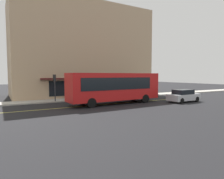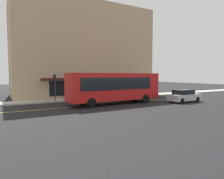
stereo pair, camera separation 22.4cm
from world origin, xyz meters
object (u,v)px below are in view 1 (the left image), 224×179
(bus, at_px, (115,87))
(traffic_light, at_px, (55,81))
(car_silver, at_px, (184,96))
(car_teal, at_px, (120,94))

(bus, distance_m, traffic_light, 7.48)
(bus, bearing_deg, car_silver, -18.90)
(bus, height_order, traffic_light, bus)
(traffic_light, relative_size, car_teal, 0.74)
(car_teal, relative_size, car_silver, 0.98)
(traffic_light, xyz_separation_m, car_silver, (13.76, -7.64, -1.79))
(car_silver, bearing_deg, traffic_light, 150.96)
(car_teal, height_order, car_silver, same)
(bus, distance_m, car_silver, 8.65)
(bus, xyz_separation_m, car_silver, (8.10, -2.77, -1.24))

